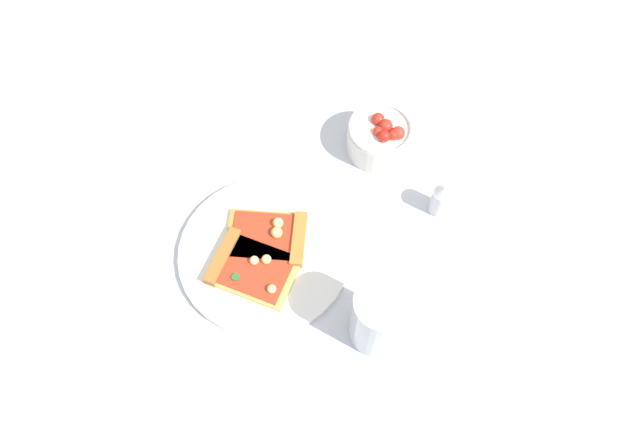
{
  "coord_description": "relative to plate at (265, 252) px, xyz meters",
  "views": [
    {
      "loc": [
        0.23,
        -0.34,
        0.86
      ],
      "look_at": [
        0.04,
        0.05,
        0.03
      ],
      "focal_mm": 32.08,
      "sensor_mm": 36.0,
      "label": 1
    }
  ],
  "objects": [
    {
      "name": "ground_plane",
      "position": [
        0.01,
        0.04,
        -0.01
      ],
      "size": [
        2.4,
        2.4,
        0.0
      ],
      "primitive_type": "plane",
      "color": "silver",
      "rests_on": "ground"
    },
    {
      "name": "plate",
      "position": [
        0.0,
        0.0,
        0.0
      ],
      "size": [
        0.28,
        0.28,
        0.01
      ],
      "primitive_type": "cylinder",
      "color": "white",
      "rests_on": "ground_plane"
    },
    {
      "name": "pizza_slice_near",
      "position": [
        0.0,
        0.03,
        0.01
      ],
      "size": [
        0.15,
        0.13,
        0.03
      ],
      "color": "gold",
      "rests_on": "plate"
    },
    {
      "name": "pizza_slice_far",
      "position": [
        -0.01,
        -0.04,
        0.01
      ],
      "size": [
        0.14,
        0.11,
        0.02
      ],
      "color": "#E5B256",
      "rests_on": "plate"
    },
    {
      "name": "salad_bowl",
      "position": [
        0.09,
        0.27,
        0.03
      ],
      "size": [
        0.11,
        0.11,
        0.08
      ],
      "color": "white",
      "rests_on": "ground_plane"
    },
    {
      "name": "soda_glass",
      "position": [
        0.21,
        -0.04,
        0.06
      ],
      "size": [
        0.08,
        0.08,
        0.13
      ],
      "color": "silver",
      "rests_on": "ground_plane"
    },
    {
      "name": "paper_napkin",
      "position": [
        -0.25,
        0.03,
        -0.01
      ],
      "size": [
        0.19,
        0.19,
        0.0
      ],
      "primitive_type": "cube",
      "rotation": [
        0.0,
        0.0,
        0.4
      ],
      "color": "silver",
      "rests_on": "ground_plane"
    },
    {
      "name": "pepper_shaker",
      "position": [
        0.23,
        0.2,
        0.03
      ],
      "size": [
        0.03,
        0.03,
        0.07
      ],
      "color": "silver",
      "rests_on": "ground_plane"
    }
  ]
}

